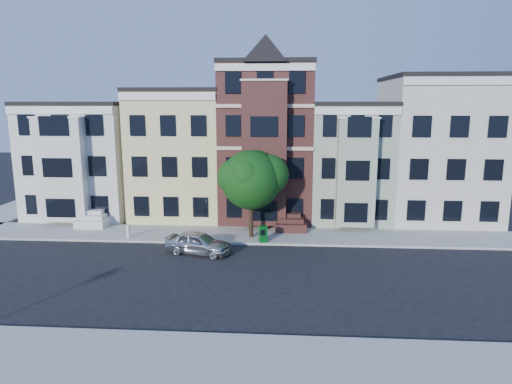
# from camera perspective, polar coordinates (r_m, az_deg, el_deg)

# --- Properties ---
(ground) EXTENTS (120.00, 120.00, 0.00)m
(ground) POSITION_cam_1_polar(r_m,az_deg,el_deg) (24.55, -0.11, -10.95)
(ground) COLOR black
(far_sidewalk) EXTENTS (60.00, 4.00, 0.15)m
(far_sidewalk) POSITION_cam_1_polar(r_m,az_deg,el_deg) (32.07, 0.88, -5.47)
(far_sidewalk) COLOR #9E9B93
(far_sidewalk) RESTS_ON ground
(near_sidewalk) EXTENTS (60.00, 4.00, 0.15)m
(near_sidewalk) POSITION_cam_1_polar(r_m,az_deg,el_deg) (17.38, -2.05, -20.64)
(near_sidewalk) COLOR #9E9B93
(near_sidewalk) RESTS_ON ground
(house_white) EXTENTS (8.00, 9.00, 9.00)m
(house_white) POSITION_cam_1_polar(r_m,az_deg,el_deg) (40.99, -20.08, 3.82)
(house_white) COLOR silver
(house_white) RESTS_ON ground
(house_yellow) EXTENTS (7.00, 9.00, 10.00)m
(house_yellow) POSITION_cam_1_polar(r_m,az_deg,el_deg) (38.40, -9.11, 4.65)
(house_yellow) COLOR beige
(house_yellow) RESTS_ON ground
(house_brown) EXTENTS (7.00, 9.00, 12.00)m
(house_brown) POSITION_cam_1_polar(r_m,az_deg,el_deg) (37.37, 1.43, 6.16)
(house_brown) COLOR #3F1E1A
(house_brown) RESTS_ON ground
(house_green) EXTENTS (6.00, 9.00, 9.00)m
(house_green) POSITION_cam_1_polar(r_m,az_deg,el_deg) (37.82, 11.32, 3.72)
(house_green) COLOR #94A08A
(house_green) RESTS_ON ground
(house_cream) EXTENTS (8.00, 9.00, 11.00)m
(house_cream) POSITION_cam_1_polar(r_m,az_deg,el_deg) (39.24, 21.60, 4.89)
(house_cream) COLOR beige
(house_cream) RESTS_ON ground
(street_tree) EXTENTS (6.99, 6.99, 7.41)m
(street_tree) POSITION_cam_1_polar(r_m,az_deg,el_deg) (30.68, -0.63, 1.03)
(street_tree) COLOR #155012
(street_tree) RESTS_ON far_sidewalk
(parked_car) EXTENTS (4.41, 2.67, 1.40)m
(parked_car) POSITION_cam_1_polar(r_m,az_deg,el_deg) (28.61, -7.23, -6.30)
(parked_car) COLOR #AAADB2
(parked_car) RESTS_ON ground
(newspaper_box) EXTENTS (0.63, 0.60, 1.09)m
(newspaper_box) POSITION_cam_1_polar(r_m,az_deg,el_deg) (30.26, 0.87, -5.26)
(newspaper_box) COLOR #0A5B19
(newspaper_box) RESTS_ON far_sidewalk
(fire_hydrant) EXTENTS (0.27, 0.27, 0.73)m
(fire_hydrant) POSITION_cam_1_polar(r_m,az_deg,el_deg) (32.35, -15.68, -4.93)
(fire_hydrant) COLOR silver
(fire_hydrant) RESTS_ON far_sidewalk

